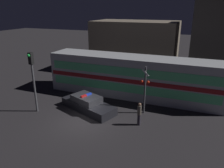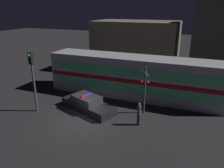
{
  "view_description": "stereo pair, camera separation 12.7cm",
  "coord_description": "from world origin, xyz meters",
  "views": [
    {
      "loc": [
        7.3,
        -12.41,
        7.98
      ],
      "look_at": [
        0.67,
        4.17,
        1.7
      ],
      "focal_mm": 35.0,
      "sensor_mm": 36.0,
      "label": 1
    },
    {
      "loc": [
        7.42,
        -12.36,
        7.98
      ],
      "look_at": [
        0.67,
        4.17,
        1.7
      ],
      "focal_mm": 35.0,
      "sensor_mm": 36.0,
      "label": 2
    }
  ],
  "objects": [
    {
      "name": "building_left",
      "position": [
        -0.55,
        15.39,
        3.19
      ],
      "size": [
        10.63,
        5.95,
        6.37
      ],
      "color": "#726656",
      "rests_on": "ground_plane"
    },
    {
      "name": "ground_plane",
      "position": [
        0.0,
        0.0,
        0.0
      ],
      "size": [
        120.0,
        120.0,
        0.0
      ],
      "primitive_type": "plane",
      "color": "#262326"
    },
    {
      "name": "police_car",
      "position": [
        -0.59,
        1.98,
        0.49
      ],
      "size": [
        5.17,
        3.37,
        1.32
      ],
      "rotation": [
        0.0,
        0.0,
        -0.36
      ],
      "color": "black",
      "rests_on": "ground_plane"
    },
    {
      "name": "traffic_light_corner",
      "position": [
        -4.3,
        0.21,
        3.15
      ],
      "size": [
        0.3,
        0.46,
        4.82
      ],
      "color": "#4C4C51",
      "rests_on": "ground_plane"
    },
    {
      "name": "pedestrian",
      "position": [
        3.95,
        1.15,
        0.88
      ],
      "size": [
        0.29,
        0.29,
        1.72
      ],
      "color": "#2D2833",
      "rests_on": "ground_plane"
    },
    {
      "name": "train",
      "position": [
        1.88,
        6.35,
        1.89
      ],
      "size": [
        16.05,
        2.93,
        3.77
      ],
      "color": "#B7BABF",
      "rests_on": "ground_plane"
    },
    {
      "name": "crossing_signal_near",
      "position": [
        3.81,
        3.1,
        2.14
      ],
      "size": [
        0.72,
        0.31,
        3.82
      ],
      "color": "#4C4C51",
      "rests_on": "ground_plane"
    }
  ]
}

